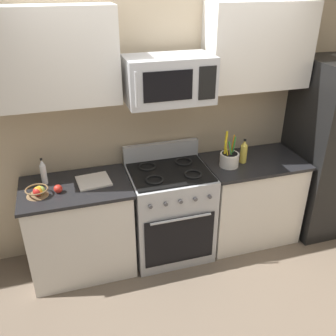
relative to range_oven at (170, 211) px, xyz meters
name	(u,v)px	position (x,y,z in m)	size (l,w,h in m)	color
ground_plane	(191,295)	(0.00, -0.66, -0.47)	(16.00, 16.00, 0.00)	#6B5B4C
wall_back	(158,119)	(0.00, 0.39, 0.83)	(8.00, 0.10, 2.60)	tan
counter_left	(80,228)	(-0.87, 0.00, -0.02)	(0.96, 0.64, 0.91)	silver
range_oven	(170,211)	(0.00, 0.00, 0.00)	(0.76, 0.68, 1.09)	#B2B5BA
counter_right	(250,199)	(0.88, 0.00, -0.02)	(0.98, 0.64, 0.91)	silver
refrigerator	(332,149)	(1.78, -0.02, 0.45)	(0.78, 0.75, 1.86)	black
microwave	(169,79)	(0.00, 0.03, 1.30)	(0.73, 0.44, 0.39)	#B2B5BA
upper_cabinets_left	(57,57)	(-0.87, 0.17, 1.51)	(0.95, 0.34, 0.76)	silver
upper_cabinets_right	(258,46)	(0.89, 0.17, 1.51)	(0.97, 0.34, 0.76)	silver
utensil_crock	(229,159)	(0.59, -0.04, 0.51)	(0.18, 0.18, 0.34)	white
fruit_basket	(38,191)	(-1.17, -0.08, 0.48)	(0.19, 0.19, 0.10)	brown
apple_loose	(58,189)	(-1.01, -0.07, 0.47)	(0.07, 0.07, 0.07)	red
cutting_board	(94,181)	(-0.70, 0.03, 0.44)	(0.28, 0.27, 0.02)	silver
bottle_oil	(244,152)	(0.75, 0.00, 0.55)	(0.07, 0.07, 0.24)	gold
bottle_vinegar	(43,172)	(-1.12, 0.13, 0.55)	(0.05, 0.05, 0.24)	silver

